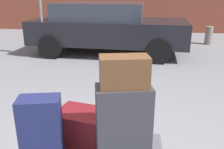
# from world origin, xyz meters

# --- Properties ---
(suitcase_charcoal_front_right) EXTENTS (0.47, 0.32, 0.71)m
(suitcase_charcoal_front_right) POSITION_xyz_m (0.26, -0.10, 0.69)
(suitcase_charcoal_front_right) COLOR #2D2D33
(suitcase_charcoal_front_right) RESTS_ON luggage_cart
(duffel_bag_maroon_center) EXTENTS (0.73, 0.48, 0.32)m
(duffel_bag_maroon_center) POSITION_xyz_m (-0.05, 0.17, 0.50)
(duffel_bag_maroon_center) COLOR maroon
(duffel_bag_maroon_center) RESTS_ON luggage_cart
(suitcase_navy_stacked_top) EXTENTS (0.36, 0.27, 0.60)m
(suitcase_navy_stacked_top) POSITION_xyz_m (-0.40, -0.15, 0.64)
(suitcase_navy_stacked_top) COLOR #191E47
(suitcase_navy_stacked_top) RESTS_ON luggage_cart
(duffel_bag_brown_topmost_pile) EXTENTS (0.39, 0.26, 0.23)m
(duffel_bag_brown_topmost_pile) POSITION_xyz_m (0.26, -0.10, 1.17)
(duffel_bag_brown_topmost_pile) COLOR #51331E
(duffel_bag_brown_topmost_pile) RESTS_ON suitcase_charcoal_front_right
(parked_car) EXTENTS (4.38, 2.08, 1.42)m
(parked_car) POSITION_xyz_m (-0.66, 5.11, 0.76)
(parked_car) COLOR black
(parked_car) RESTS_ON ground_plane
(bollard_kerb_near) EXTENTS (0.24, 0.24, 0.60)m
(bollard_kerb_near) POSITION_xyz_m (2.57, 6.78, 0.30)
(bollard_kerb_near) COLOR #72665B
(bollard_kerb_near) RESTS_ON ground_plane
(no_parking_sign) EXTENTS (0.50, 0.07, 2.33)m
(no_parking_sign) POSITION_xyz_m (-2.29, 4.42, 1.44)
(no_parking_sign) COLOR slate
(no_parking_sign) RESTS_ON ground_plane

